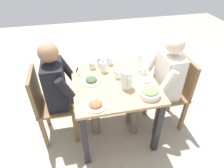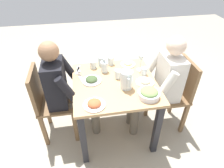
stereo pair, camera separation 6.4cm
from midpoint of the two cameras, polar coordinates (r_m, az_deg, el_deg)
name	(u,v)px [view 2 (the right image)]	position (r m, az deg, el deg)	size (l,w,h in m)	color
ground_plane	(114,129)	(2.52, 1.38, -12.98)	(8.00, 8.00, 0.00)	#9E937F
dining_table	(114,92)	(2.09, 1.62, -2.32)	(0.86, 0.86, 0.73)	tan
chair_near	(49,101)	(2.22, -17.34, -4.67)	(0.40, 0.40, 0.90)	brown
chair_far	(175,91)	(2.36, 18.86, -2.11)	(0.40, 0.40, 0.90)	brown
diner_near	(66,88)	(2.10, -12.56, -1.12)	(0.48, 0.53, 1.19)	black
diner_far	(160,83)	(2.19, 14.85, 0.26)	(0.48, 0.53, 1.19)	silver
water_pitcher	(126,80)	(1.89, 5.24, 1.25)	(0.16, 0.12, 0.19)	silver
salad_bowl	(149,93)	(1.84, 11.79, -2.69)	(0.20, 0.20, 0.09)	white
plate_dolmas	(92,80)	(2.02, -5.13, 1.22)	(0.20, 0.20, 0.05)	white
plate_fries	(128,64)	(2.30, 5.52, 5.90)	(0.17, 0.17, 0.04)	white
plate_rice_curry	(94,104)	(1.73, -4.17, -5.86)	(0.20, 0.20, 0.06)	white
plate_beans	(145,81)	(2.03, 10.59, 0.72)	(0.18, 0.18, 0.05)	white
water_glass_near_right	(118,74)	(2.05, 2.67, 2.93)	(0.07, 0.07, 0.09)	silver
water_glass_near_left	(111,61)	(2.29, 0.44, 6.88)	(0.07, 0.07, 0.10)	silver
water_glass_center	(101,61)	(2.26, -2.36, 6.71)	(0.07, 0.07, 0.11)	silver
water_glass_far_right	(93,65)	(2.23, -4.74, 5.68)	(0.07, 0.07, 0.09)	silver
water_glass_far_left	(144,71)	(2.14, 10.19, 3.70)	(0.07, 0.07, 0.09)	silver
wine_glass	(141,59)	(2.16, 9.32, 7.25)	(0.08, 0.08, 0.20)	silver
oil_carafe	(104,67)	(2.15, -1.42, 4.97)	(0.08, 0.08, 0.16)	silver
salt_shaker	(79,73)	(2.13, -8.73, 3.17)	(0.03, 0.03, 0.05)	white
fork_near	(78,70)	(2.22, -9.06, 3.93)	(0.17, 0.03, 0.01)	silver
knife_near	(78,70)	(2.22, -9.20, 4.05)	(0.18, 0.02, 0.01)	silver
fork_far	(82,80)	(2.05, -7.87, 1.09)	(0.17, 0.03, 0.01)	silver
knife_far	(148,84)	(2.03, 11.43, 0.13)	(0.18, 0.02, 0.01)	silver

